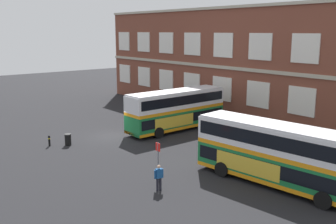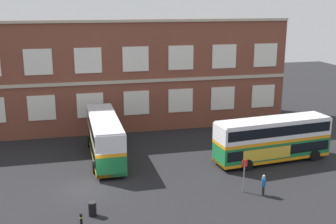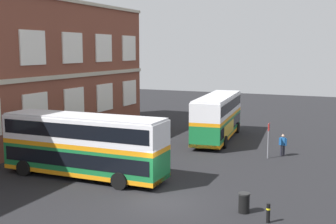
% 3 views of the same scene
% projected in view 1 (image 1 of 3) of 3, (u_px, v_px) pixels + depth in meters
% --- Properties ---
extents(ground_plane, '(120.00, 120.00, 0.00)m').
position_uv_depth(ground_plane, '(129.00, 133.00, 38.58)').
color(ground_plane, black).
extents(brick_terminal_building, '(46.00, 8.19, 12.59)m').
position_uv_depth(brick_terminal_building, '(246.00, 63.00, 46.22)').
color(brick_terminal_building, brown).
rests_on(brick_terminal_building, ground).
extents(double_decker_near, '(2.98, 11.03, 4.07)m').
position_uv_depth(double_decker_near, '(177.00, 109.00, 39.29)').
color(double_decker_near, '#197038').
rests_on(double_decker_near, ground).
extents(double_decker_middle, '(11.22, 3.81, 4.07)m').
position_uv_depth(double_decker_middle, '(275.00, 153.00, 25.25)').
color(double_decker_middle, '#197038').
rests_on(double_decker_middle, ground).
extents(waiting_passenger, '(0.32, 0.64, 1.70)m').
position_uv_depth(waiting_passenger, '(159.00, 177.00, 24.50)').
color(waiting_passenger, black).
rests_on(waiting_passenger, ground).
extents(bus_stand_flag, '(0.44, 0.10, 2.70)m').
position_uv_depth(bus_stand_flag, '(158.00, 158.00, 25.85)').
color(bus_stand_flag, slate).
rests_on(bus_stand_flag, ground).
extents(station_litter_bin, '(0.60, 0.60, 1.03)m').
position_uv_depth(station_litter_bin, '(68.00, 140.00, 34.32)').
color(station_litter_bin, black).
rests_on(station_litter_bin, ground).
extents(safety_bollard_west, '(0.19, 0.19, 0.95)m').
position_uv_depth(safety_bollard_west, '(49.00, 141.00, 34.09)').
color(safety_bollard_west, black).
rests_on(safety_bollard_west, ground).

